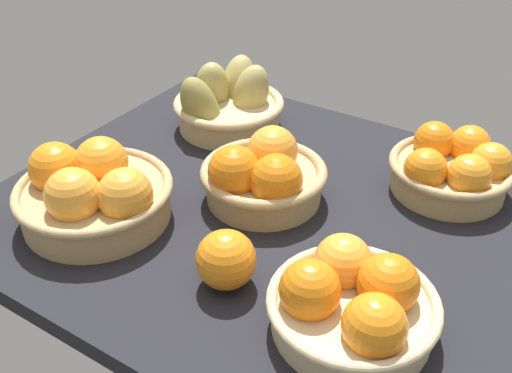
% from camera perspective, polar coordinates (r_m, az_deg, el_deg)
% --- Properties ---
extents(market_tray, '(0.84, 0.72, 0.03)m').
position_cam_1_polar(market_tray, '(0.96, 1.22, -2.56)').
color(market_tray, black).
rests_on(market_tray, ground).
extents(basket_near_right, '(0.21, 0.21, 0.10)m').
position_cam_1_polar(basket_near_right, '(0.74, 9.26, -10.87)').
color(basket_near_right, '#D3BC8C').
rests_on(basket_near_right, market_tray).
extents(basket_far_left_pears, '(0.21, 0.23, 0.14)m').
position_cam_1_polar(basket_far_left_pears, '(1.17, -2.75, 7.89)').
color(basket_far_left_pears, tan).
rests_on(basket_far_left_pears, market_tray).
extents(basket_center, '(0.20, 0.20, 0.11)m').
position_cam_1_polar(basket_center, '(0.94, 0.64, 1.07)').
color(basket_center, tan).
rests_on(basket_center, market_tray).
extents(basket_far_right, '(0.20, 0.20, 0.10)m').
position_cam_1_polar(basket_far_right, '(1.02, 18.33, 1.72)').
color(basket_far_right, tan).
rests_on(basket_far_right, market_tray).
extents(basket_near_left, '(0.24, 0.24, 0.12)m').
position_cam_1_polar(basket_near_left, '(0.93, -15.38, -0.55)').
color(basket_near_left, tan).
rests_on(basket_near_left, market_tray).
extents(loose_orange_front_gap, '(0.08, 0.08, 0.08)m').
position_cam_1_polar(loose_orange_front_gap, '(0.79, -2.90, -7.02)').
color(loose_orange_front_gap, orange).
rests_on(loose_orange_front_gap, market_tray).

